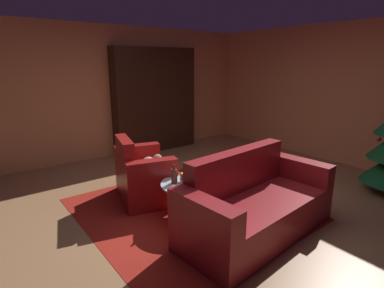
% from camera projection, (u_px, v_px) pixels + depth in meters
% --- Properties ---
extents(ground_plane, '(7.70, 7.70, 0.00)m').
position_uv_depth(ground_plane, '(208.00, 207.00, 4.09)').
color(ground_plane, '#996C47').
extents(wall_back, '(6.18, 0.06, 2.59)m').
position_uv_depth(wall_back, '(341.00, 95.00, 5.66)').
color(wall_back, tan).
rests_on(wall_back, ground).
extents(wall_left, '(0.06, 6.53, 2.59)m').
position_uv_depth(wall_left, '(110.00, 92.00, 6.10)').
color(wall_left, tan).
rests_on(wall_left, ground).
extents(area_rug, '(2.66, 2.54, 0.01)m').
position_uv_depth(area_rug, '(188.00, 209.00, 4.02)').
color(area_rug, maroon).
rests_on(area_rug, ground).
extents(bookshelf_unit, '(0.33, 1.87, 2.18)m').
position_uv_depth(bookshelf_unit, '(160.00, 101.00, 6.58)').
color(bookshelf_unit, black).
rests_on(bookshelf_unit, ground).
extents(armchair_red, '(1.12, 0.89, 0.89)m').
position_uv_depth(armchair_red, '(143.00, 176.00, 4.28)').
color(armchair_red, maroon).
rests_on(armchair_red, ground).
extents(couch_red, '(0.97, 1.97, 0.91)m').
position_uv_depth(couch_red, '(255.00, 206.00, 3.42)').
color(couch_red, maroon).
rests_on(couch_red, ground).
extents(coffee_table, '(0.74, 0.74, 0.45)m').
position_uv_depth(coffee_table, '(191.00, 186.00, 3.72)').
color(coffee_table, black).
rests_on(coffee_table, ground).
extents(book_stack_on_table, '(0.24, 0.18, 0.12)m').
position_uv_depth(book_stack_on_table, '(189.00, 177.00, 3.72)').
color(book_stack_on_table, '#DFC049').
rests_on(book_stack_on_table, coffee_table).
extents(bottle_on_table, '(0.08, 0.08, 0.24)m').
position_uv_depth(bottle_on_table, '(174.00, 176.00, 3.69)').
color(bottle_on_table, maroon).
rests_on(bottle_on_table, coffee_table).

